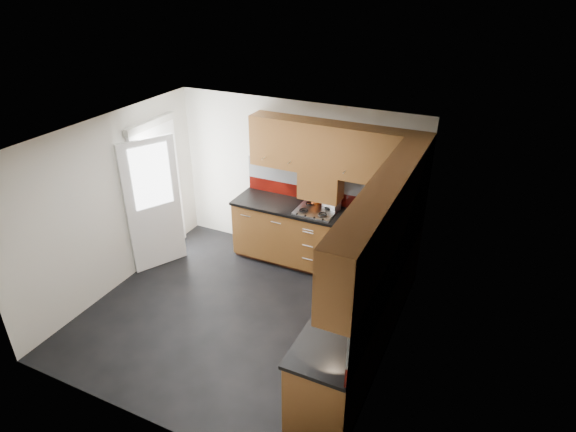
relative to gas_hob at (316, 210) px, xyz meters
The scene contains 14 objects.
room 1.63m from the gas_hob, 107.03° to the right, with size 4.00×3.80×2.64m.
base_cabinets 1.10m from the gas_hob, 50.67° to the right, with size 2.70×3.20×0.95m.
countertop 0.98m from the gas_hob, 51.77° to the right, with size 2.72×3.22×0.04m.
backsplash 1.02m from the gas_hob, 33.28° to the right, with size 2.70×3.20×0.54m.
upper_cabinets 1.36m from the gas_hob, 41.51° to the right, with size 2.50×3.20×0.72m.
extractor_hood 0.37m from the gas_hob, 90.00° to the left, with size 0.60×0.33×0.40m, color brown.
glass_cabinet 1.61m from the gas_hob, 17.76° to the right, with size 0.32×0.80×0.66m.
back_door 2.35m from the gas_hob, 162.10° to the right, with size 0.42×1.19×2.04m.
gas_hob is the anchor object (origin of this frame).
utensil_pot 0.24m from the gas_hob, 113.70° to the left, with size 0.12×0.12×0.45m.
toaster 0.25m from the gas_hob, 44.18° to the left, with size 0.27×0.22×0.18m.
food_processor 1.51m from the gas_hob, 38.34° to the right, with size 0.17×0.17×0.29m.
paper_towel 2.02m from the gas_hob, 53.45° to the right, with size 0.11×0.11×0.24m, color white.
orange_cloth 1.47m from the gas_hob, 34.64° to the right, with size 0.13×0.11×0.01m, color #FA4D1B.
Camera 1 is at (2.68, -4.20, 4.06)m, focal length 30.00 mm.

